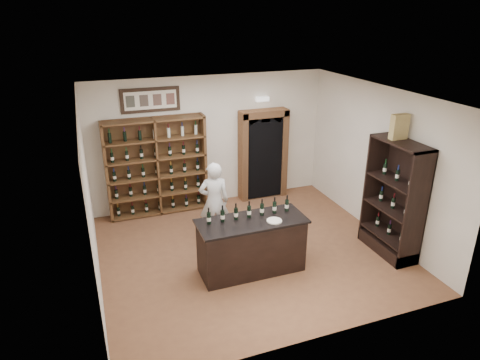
% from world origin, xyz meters
% --- Properties ---
extents(floor, '(5.50, 5.50, 0.00)m').
position_xyz_m(floor, '(0.00, 0.00, 0.00)').
color(floor, brown).
rests_on(floor, ground).
extents(ceiling, '(5.50, 5.50, 0.00)m').
position_xyz_m(ceiling, '(0.00, 0.00, 3.00)').
color(ceiling, white).
rests_on(ceiling, wall_back).
extents(wall_back, '(5.50, 0.04, 3.00)m').
position_xyz_m(wall_back, '(0.00, 2.50, 1.50)').
color(wall_back, silver).
rests_on(wall_back, ground).
extents(wall_left, '(0.04, 5.00, 3.00)m').
position_xyz_m(wall_left, '(-2.75, 0.00, 1.50)').
color(wall_left, silver).
rests_on(wall_left, ground).
extents(wall_right, '(0.04, 5.00, 3.00)m').
position_xyz_m(wall_right, '(2.75, 0.00, 1.50)').
color(wall_right, silver).
rests_on(wall_right, ground).
extents(wine_shelf, '(2.20, 0.38, 2.20)m').
position_xyz_m(wine_shelf, '(-1.30, 2.33, 1.10)').
color(wine_shelf, brown).
rests_on(wine_shelf, ground).
extents(framed_picture, '(1.25, 0.04, 0.52)m').
position_xyz_m(framed_picture, '(-1.30, 2.47, 2.55)').
color(framed_picture, black).
rests_on(framed_picture, wall_back).
extents(arched_doorway, '(1.17, 0.35, 2.17)m').
position_xyz_m(arched_doorway, '(1.25, 2.33, 1.14)').
color(arched_doorway, black).
rests_on(arched_doorway, ground).
extents(emergency_light, '(0.30, 0.10, 0.10)m').
position_xyz_m(emergency_light, '(1.25, 2.42, 2.40)').
color(emergency_light, white).
rests_on(emergency_light, wall_back).
extents(tasting_counter, '(1.88, 0.78, 1.00)m').
position_xyz_m(tasting_counter, '(-0.20, -0.60, 0.49)').
color(tasting_counter, black).
rests_on(tasting_counter, ground).
extents(counter_bottle_0, '(0.07, 0.07, 0.30)m').
position_xyz_m(counter_bottle_0, '(-0.92, -0.47, 1.11)').
color(counter_bottle_0, black).
rests_on(counter_bottle_0, tasting_counter).
extents(counter_bottle_1, '(0.07, 0.07, 0.30)m').
position_xyz_m(counter_bottle_1, '(-0.68, -0.47, 1.11)').
color(counter_bottle_1, black).
rests_on(counter_bottle_1, tasting_counter).
extents(counter_bottle_2, '(0.07, 0.07, 0.30)m').
position_xyz_m(counter_bottle_2, '(-0.44, -0.47, 1.11)').
color(counter_bottle_2, black).
rests_on(counter_bottle_2, tasting_counter).
extents(counter_bottle_3, '(0.07, 0.07, 0.30)m').
position_xyz_m(counter_bottle_3, '(-0.20, -0.47, 1.11)').
color(counter_bottle_3, black).
rests_on(counter_bottle_3, tasting_counter).
extents(counter_bottle_4, '(0.07, 0.07, 0.30)m').
position_xyz_m(counter_bottle_4, '(0.04, -0.47, 1.11)').
color(counter_bottle_4, black).
rests_on(counter_bottle_4, tasting_counter).
extents(counter_bottle_5, '(0.07, 0.07, 0.30)m').
position_xyz_m(counter_bottle_5, '(0.28, -0.47, 1.11)').
color(counter_bottle_5, black).
rests_on(counter_bottle_5, tasting_counter).
extents(counter_bottle_6, '(0.07, 0.07, 0.30)m').
position_xyz_m(counter_bottle_6, '(0.52, -0.47, 1.11)').
color(counter_bottle_6, black).
rests_on(counter_bottle_6, tasting_counter).
extents(side_cabinet, '(0.48, 1.20, 2.20)m').
position_xyz_m(side_cabinet, '(2.52, -0.90, 0.75)').
color(side_cabinet, black).
rests_on(side_cabinet, ground).
extents(shopkeeper, '(0.65, 0.48, 1.63)m').
position_xyz_m(shopkeeper, '(-0.47, 0.72, 0.81)').
color(shopkeeper, silver).
rests_on(shopkeeper, ground).
extents(plate, '(0.26, 0.26, 0.02)m').
position_xyz_m(plate, '(0.14, -0.77, 1.01)').
color(plate, silver).
rests_on(plate, tasting_counter).
extents(wine_crate, '(0.32, 0.14, 0.45)m').
position_xyz_m(wine_crate, '(2.51, -0.75, 2.42)').
color(wine_crate, tan).
rests_on(wine_crate, side_cabinet).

